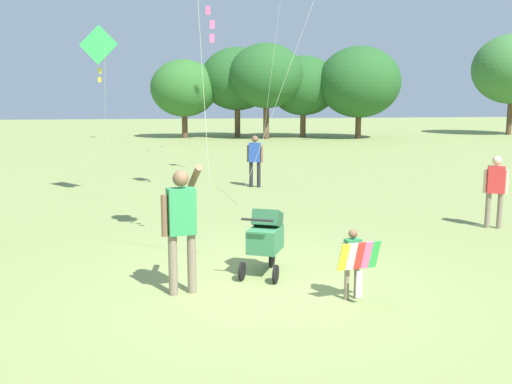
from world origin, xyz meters
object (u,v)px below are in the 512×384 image
(stroller, at_px, (266,236))
(person_couple_left, at_px, (255,157))
(kite_orange_delta, at_px, (99,48))
(person_adult_flyer, at_px, (181,220))
(person_red_shirt, at_px, (495,186))
(child_with_butterfly_kite, at_px, (354,258))

(stroller, relative_size, person_couple_left, 0.72)
(stroller, relative_size, kite_orange_delta, 0.24)
(person_adult_flyer, relative_size, person_red_shirt, 1.20)
(stroller, bearing_deg, person_couple_left, 83.23)
(child_with_butterfly_kite, relative_size, person_adult_flyer, 0.54)
(person_red_shirt, bearing_deg, person_couple_left, 124.18)
(child_with_butterfly_kite, height_order, kite_orange_delta, kite_orange_delta)
(kite_orange_delta, height_order, person_red_shirt, kite_orange_delta)
(stroller, xyz_separation_m, kite_orange_delta, (-3.22, 7.09, 3.32))
(person_adult_flyer, xyz_separation_m, kite_orange_delta, (-1.92, 7.83, 2.87))
(kite_orange_delta, bearing_deg, person_couple_left, 20.11)
(person_couple_left, bearing_deg, person_red_shirt, -55.82)
(kite_orange_delta, bearing_deg, stroller, -65.61)
(person_adult_flyer, bearing_deg, kite_orange_delta, 103.81)
(kite_orange_delta, bearing_deg, person_adult_flyer, -76.19)
(person_red_shirt, relative_size, person_couple_left, 0.98)
(person_adult_flyer, bearing_deg, child_with_butterfly_kite, -14.24)
(person_adult_flyer, distance_m, stroller, 1.55)
(person_adult_flyer, bearing_deg, stroller, 29.63)
(child_with_butterfly_kite, relative_size, person_couple_left, 0.63)
(stroller, xyz_separation_m, person_couple_left, (1.03, 8.64, 0.31))
(person_adult_flyer, height_order, person_couple_left, person_adult_flyer)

